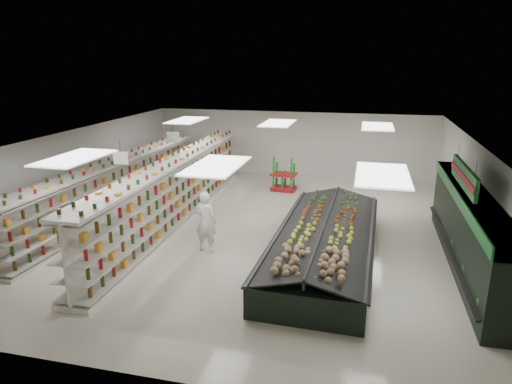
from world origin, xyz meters
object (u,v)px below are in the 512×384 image
(gondola_left, at_px, (117,189))
(gondola_center, at_px, (176,193))
(soda_endcap, at_px, (284,176))
(shopper_main, at_px, (206,222))
(shopper_background, at_px, (186,184))
(produce_island, at_px, (325,240))

(gondola_left, height_order, gondola_center, gondola_center)
(soda_endcap, bearing_deg, shopper_main, -98.87)
(gondola_left, bearing_deg, shopper_main, -28.29)
(gondola_center, distance_m, shopper_background, 2.28)
(shopper_main, bearing_deg, gondola_left, -24.22)
(produce_island, xyz_separation_m, shopper_main, (-3.60, -0.40, 0.42))
(shopper_main, xyz_separation_m, shopper_background, (-2.51, 4.61, -0.18))
(soda_endcap, distance_m, shopper_background, 4.46)
(gondola_center, distance_m, soda_endcap, 5.73)
(shopper_main, distance_m, shopper_background, 5.25)
(produce_island, distance_m, shopper_background, 7.42)
(soda_endcap, bearing_deg, gondola_center, -122.95)
(shopper_main, bearing_deg, gondola_center, -44.14)
(gondola_left, distance_m, gondola_center, 2.52)
(soda_endcap, height_order, shopper_main, shopper_main)
(gondola_left, height_order, shopper_background, gondola_left)
(gondola_center, xyz_separation_m, produce_island, (5.59, -2.00, -0.51))
(gondola_left, xyz_separation_m, shopper_main, (4.49, -2.64, 0.01))
(gondola_left, xyz_separation_m, soda_endcap, (5.61, 4.56, -0.25))
(gondola_center, bearing_deg, shopper_main, -51.24)
(produce_island, relative_size, shopper_main, 4.15)
(gondola_left, bearing_deg, produce_island, -13.33)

